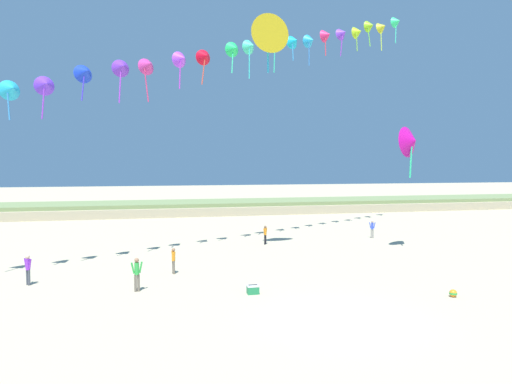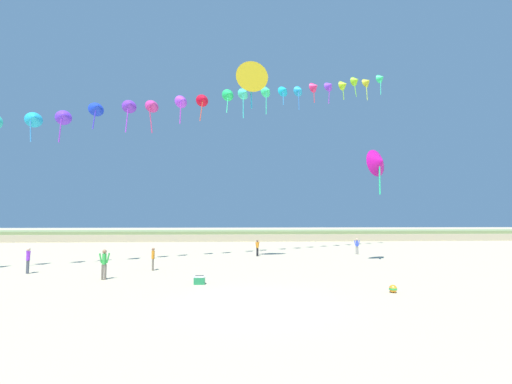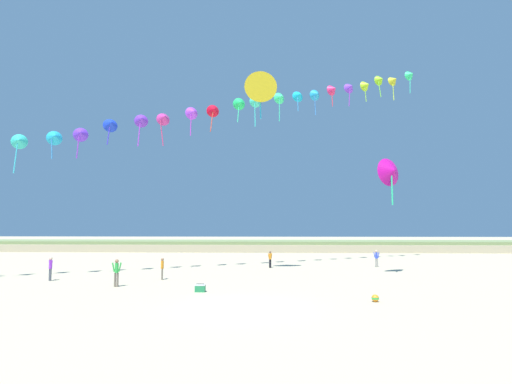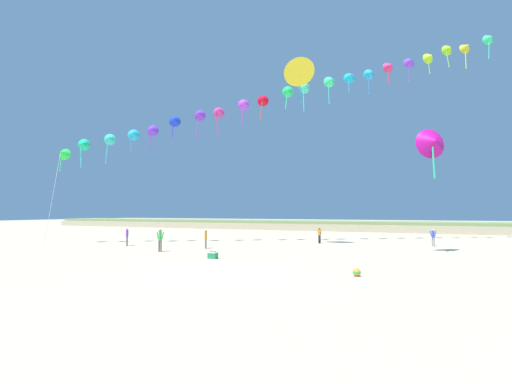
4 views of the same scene
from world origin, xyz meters
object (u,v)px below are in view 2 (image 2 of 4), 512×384
object	(u,v)px
person_near_left	(357,245)
person_near_right	(28,259)
person_far_left	(257,247)
beach_ball	(393,289)
large_kite_low_lead	(379,162)
large_kite_mid_trail	(251,79)
person_mid_center	(104,262)
beach_cooler	(199,280)
person_far_right	(153,257)

from	to	relation	value
person_near_left	person_near_right	bearing A→B (deg)	-157.74
person_far_left	beach_ball	bearing A→B (deg)	-71.51
large_kite_low_lead	large_kite_mid_trail	world-z (taller)	large_kite_mid_trail
large_kite_mid_trail	person_far_left	bearing A→B (deg)	78.61
person_near_right	large_kite_mid_trail	size ratio (longest dim) A/B	0.41
person_mid_center	large_kite_mid_trail	distance (m)	18.31
person_mid_center	beach_ball	size ratio (longest dim) A/B	4.65
person_near_left	person_mid_center	size ratio (longest dim) A/B	0.91
large_kite_low_lead	large_kite_mid_trail	bearing A→B (deg)	171.67
person_near_right	beach_cooler	distance (m)	11.83
person_near_left	large_kite_low_lead	bearing A→B (deg)	-92.47
person_far_left	person_far_right	size ratio (longest dim) A/B	0.99
person_mid_center	large_kite_low_lead	size ratio (longest dim) A/B	0.45
person_near_left	person_far_right	world-z (taller)	person_near_left
person_far_left	large_kite_mid_trail	xyz separation A→B (m)	(-0.75, -3.70, 14.24)
person_far_left	person_mid_center	bearing A→B (deg)	-129.14
large_kite_mid_trail	beach_ball	bearing A→B (deg)	-63.50
person_far_right	large_kite_low_lead	bearing A→B (deg)	10.19
person_far_right	large_kite_mid_trail	distance (m)	16.37
person_far_right	beach_ball	distance (m)	14.83
person_mid_center	beach_ball	xyz separation A→B (m)	(14.66, -4.26, -0.79)
person_near_right	large_kite_low_lead	distance (m)	25.61
person_far_right	beach_ball	bearing A→B (deg)	-30.72
person_near_left	large_kite_mid_trail	xyz separation A→B (m)	(-10.40, -4.71, 14.21)
person_mid_center	person_far_left	distance (m)	14.86
person_near_left	beach_cooler	distance (m)	19.62
person_near_right	person_mid_center	xyz separation A→B (m)	(5.56, -2.46, 0.04)
large_kite_low_lead	large_kite_mid_trail	distance (m)	12.51
large_kite_mid_trail	person_far_right	bearing A→B (deg)	-146.07
large_kite_low_lead	beach_cooler	bearing A→B (deg)	-148.92
person_near_right	person_far_right	xyz separation A→B (m)	(7.49, 0.85, -0.06)
person_near_right	person_far_right	size ratio (longest dim) A/B	1.07
person_far_right	person_far_left	bearing A→B (deg)	47.78
beach_cooler	person_far_left	bearing A→B (deg)	73.61
person_far_right	beach_cooler	bearing A→B (deg)	-54.23
person_far_right	beach_cooler	size ratio (longest dim) A/B	2.60
person_near_left	person_near_right	distance (m)	26.58
person_near_right	beach_ball	size ratio (longest dim) A/B	4.44
person_far_left	person_near_left	bearing A→B (deg)	5.93
person_mid_center	large_kite_low_lead	distance (m)	20.99
person_near_left	large_kite_mid_trail	size ratio (longest dim) A/B	0.39
beach_cooler	person_far_right	bearing A→B (deg)	125.77
person_near_left	beach_ball	bearing A→B (deg)	-104.62
person_mid_center	large_kite_mid_trail	size ratio (longest dim) A/B	0.43
person_near_left	person_mid_center	bearing A→B (deg)	-146.65
large_kite_mid_trail	large_kite_low_lead	bearing A→B (deg)	-8.33
beach_ball	person_near_left	bearing A→B (deg)	75.38
large_kite_low_lead	person_far_right	bearing A→B (deg)	-169.81
person_mid_center	person_far_right	bearing A→B (deg)	59.83
person_near_right	person_far_left	xyz separation A→B (m)	(14.94, 9.06, -0.07)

